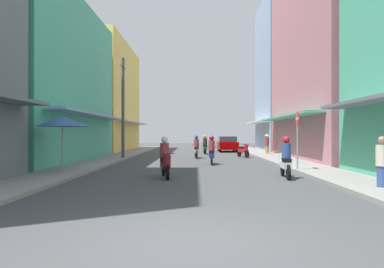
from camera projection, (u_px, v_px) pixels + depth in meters
name	position (u px, v px, depth m)	size (l,w,h in m)	color
ground_plane	(194.00, 162.00, 21.46)	(87.83, 87.83, 0.00)	#424244
sidewalk_left	(104.00, 161.00, 21.52)	(2.14, 47.92, 0.12)	gray
sidewalk_right	(285.00, 161.00, 21.40)	(2.14, 47.92, 0.12)	gray
building_left_mid	(36.00, 82.00, 21.43)	(7.05, 13.59, 9.65)	#4CB28C
building_left_far	(99.00, 98.00, 35.19)	(7.05, 13.09, 10.50)	#EFD159
building_right_mid	(339.00, 46.00, 23.52)	(7.05, 13.29, 15.02)	#B7727F
building_right_far	(293.00, 77.00, 34.69)	(7.05, 8.14, 14.55)	#8CA5CC
motorbike_green	(205.00, 146.00, 29.71)	(0.55, 1.81, 1.58)	black
motorbike_white	(285.00, 159.00, 13.41)	(0.55, 1.81, 1.58)	black
motorbike_silver	(196.00, 148.00, 24.60)	(0.55, 1.81, 1.58)	black
motorbike_blue	(212.00, 152.00, 19.55)	(0.55, 1.81, 1.58)	black
motorbike_maroon	(165.00, 159.00, 13.49)	(0.63, 1.79, 1.58)	black
motorbike_red	(243.00, 150.00, 25.38)	(0.75, 1.74, 0.96)	black
parked_car	(227.00, 144.00, 33.70)	(1.77, 4.10, 1.45)	#8C0000
pedestrian_foreground	(382.00, 164.00, 10.35)	(0.34, 0.34, 1.60)	#334C8C
pedestrian_crossing	(267.00, 143.00, 28.53)	(0.44, 0.44, 1.68)	#BF8C3F
vendor_umbrella	(62.00, 121.00, 14.71)	(2.09, 2.09, 2.43)	#99999E
utility_pole	(123.00, 108.00, 23.19)	(0.20, 1.20, 6.63)	#4C4C4F
street_sign_no_entry	(297.00, 133.00, 15.63)	(0.07, 0.60, 2.65)	gray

